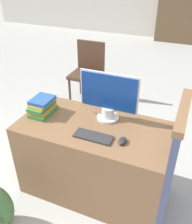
{
  "coord_description": "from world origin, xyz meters",
  "views": [
    {
      "loc": [
        0.69,
        -1.26,
        1.97
      ],
      "look_at": [
        0.03,
        0.3,
        0.92
      ],
      "focal_mm": 40.0,
      "sensor_mm": 36.0,
      "label": 1
    }
  ],
  "objects_px": {
    "keyboard": "(93,136)",
    "mouse": "(122,141)",
    "book_stack": "(42,106)",
    "far_chair": "(88,69)",
    "monitor": "(109,97)"
  },
  "relations": [
    {
      "from": "keyboard",
      "to": "far_chair",
      "type": "height_order",
      "value": "far_chair"
    },
    {
      "from": "keyboard",
      "to": "mouse",
      "type": "relative_size",
      "value": 3.09
    },
    {
      "from": "book_stack",
      "to": "far_chair",
      "type": "height_order",
      "value": "far_chair"
    },
    {
      "from": "monitor",
      "to": "book_stack",
      "type": "height_order",
      "value": "monitor"
    },
    {
      "from": "far_chair",
      "to": "keyboard",
      "type": "bearing_deg",
      "value": -77.57
    },
    {
      "from": "monitor",
      "to": "far_chair",
      "type": "xyz_separation_m",
      "value": [
        -0.88,
        1.51,
        -0.45
      ]
    },
    {
      "from": "monitor",
      "to": "keyboard",
      "type": "distance_m",
      "value": 0.37
    },
    {
      "from": "book_stack",
      "to": "far_chair",
      "type": "distance_m",
      "value": 1.71
    },
    {
      "from": "mouse",
      "to": "far_chair",
      "type": "xyz_separation_m",
      "value": [
        -1.11,
        1.79,
        -0.25
      ]
    },
    {
      "from": "keyboard",
      "to": "far_chair",
      "type": "relative_size",
      "value": 0.34
    },
    {
      "from": "keyboard",
      "to": "mouse",
      "type": "distance_m",
      "value": 0.23
    },
    {
      "from": "monitor",
      "to": "mouse",
      "type": "distance_m",
      "value": 0.41
    },
    {
      "from": "book_stack",
      "to": "mouse",
      "type": "bearing_deg",
      "value": -9.33
    },
    {
      "from": "mouse",
      "to": "book_stack",
      "type": "height_order",
      "value": "book_stack"
    },
    {
      "from": "monitor",
      "to": "keyboard",
      "type": "height_order",
      "value": "monitor"
    }
  ]
}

